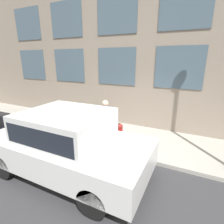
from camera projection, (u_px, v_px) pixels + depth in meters
The scene contains 6 objects.
ground_plane at pixel (119, 156), 5.61m from camera, with size 80.00×80.00×0.00m, color #38383A.
sidewalk at pixel (132, 139), 6.69m from camera, with size 2.55×60.00×0.12m.
building_facade at pixel (149, 11), 6.56m from camera, with size 0.33×40.00×9.43m.
fire_hydrant at pixel (119, 135), 5.90m from camera, with size 0.30×0.42×0.82m.
person at pixel (105, 116), 6.31m from camera, with size 0.36×0.24×1.48m.
parked_car_white_near at pixel (67, 141), 4.57m from camera, with size 2.07×4.34×1.73m.
Camera 1 is at (-4.55, -1.98, 2.98)m, focal length 28.00 mm.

